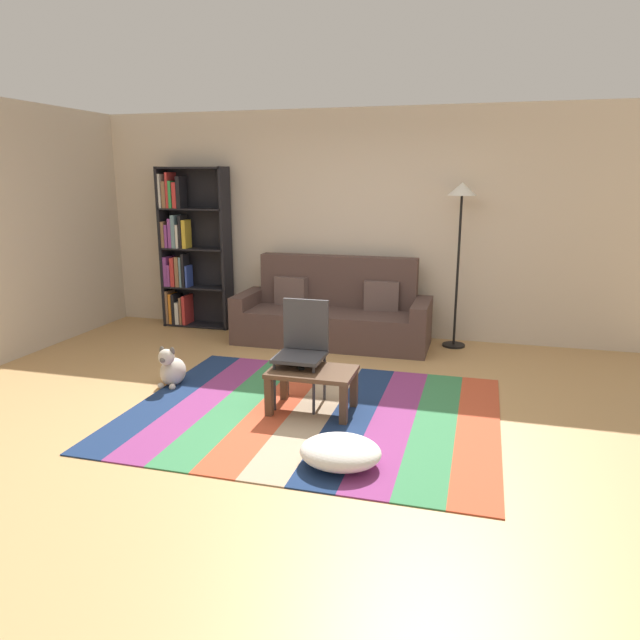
% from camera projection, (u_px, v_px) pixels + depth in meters
% --- Properties ---
extents(ground_plane, '(14.00, 14.00, 0.00)m').
position_uv_depth(ground_plane, '(300.00, 406.00, 5.06)').
color(ground_plane, tan).
extents(back_wall, '(6.80, 0.10, 2.70)m').
position_uv_depth(back_wall, '(362.00, 225.00, 7.13)').
color(back_wall, beige).
rests_on(back_wall, ground_plane).
extents(left_wall, '(0.10, 5.50, 2.70)m').
position_uv_depth(left_wall, '(19.00, 231.00, 6.33)').
color(left_wall, beige).
rests_on(left_wall, ground_plane).
extents(rug, '(3.01, 2.45, 0.01)m').
position_uv_depth(rug, '(313.00, 412.00, 4.91)').
color(rug, navy).
rests_on(rug, ground_plane).
extents(couch, '(2.26, 0.80, 1.00)m').
position_uv_depth(couch, '(333.00, 314.00, 6.94)').
color(couch, '#4C3833').
rests_on(couch, ground_plane).
extents(bookshelf, '(0.90, 0.28, 2.04)m').
position_uv_depth(bookshelf, '(187.00, 251.00, 7.57)').
color(bookshelf, black).
rests_on(bookshelf, ground_plane).
extents(coffee_table, '(0.71, 0.46, 0.36)m').
position_uv_depth(coffee_table, '(312.00, 378.00, 4.87)').
color(coffee_table, '#513826').
rests_on(coffee_table, rug).
extents(pouf, '(0.56, 0.49, 0.19)m').
position_uv_depth(pouf, '(340.00, 452.00, 3.98)').
color(pouf, white).
rests_on(pouf, rug).
extents(dog, '(0.22, 0.35, 0.40)m').
position_uv_depth(dog, '(172.00, 369.00, 5.52)').
color(dog, beige).
rests_on(dog, ground_plane).
extents(standing_lamp, '(0.32, 0.32, 1.86)m').
position_uv_depth(standing_lamp, '(461.00, 211.00, 6.47)').
color(standing_lamp, black).
rests_on(standing_lamp, ground_plane).
extents(tv_remote, '(0.11, 0.15, 0.02)m').
position_uv_depth(tv_remote, '(300.00, 366.00, 4.91)').
color(tv_remote, black).
rests_on(tv_remote, coffee_table).
extents(folding_chair, '(0.40, 0.40, 0.90)m').
position_uv_depth(folding_chair, '(303.00, 343.00, 5.02)').
color(folding_chair, '#38383D').
rests_on(folding_chair, ground_plane).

